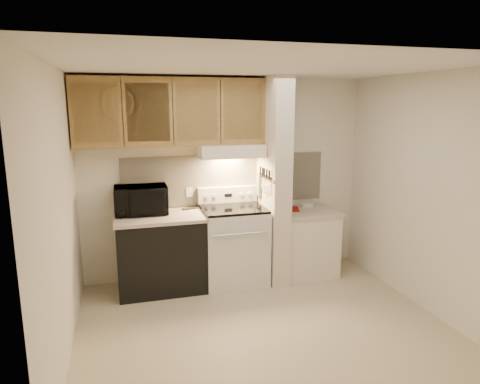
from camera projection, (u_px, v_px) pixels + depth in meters
name	position (u px, v px, depth m)	size (l,w,h in m)	color
floor	(263.00, 326.00, 4.27)	(3.60, 3.60, 0.00)	#C6B794
ceiling	(266.00, 67.00, 3.77)	(3.60, 3.60, 0.00)	white
wall_back	(226.00, 178.00, 5.43)	(3.60, 0.02, 2.50)	silver
wall_left	(59.00, 218.00, 3.54)	(0.02, 3.00, 2.50)	silver
wall_right	(426.00, 194.00, 4.49)	(0.02, 3.00, 2.50)	silver
backsplash	(227.00, 180.00, 5.43)	(2.60, 0.02, 0.63)	beige
range_body	(233.00, 246.00, 5.27)	(0.76, 0.65, 0.92)	silver
oven_window	(240.00, 251.00, 4.96)	(0.50, 0.01, 0.30)	black
oven_handle	(241.00, 234.00, 4.88)	(0.02, 0.02, 0.65)	silver
cooktop	(233.00, 209.00, 5.17)	(0.74, 0.64, 0.03)	black
range_backguard	(228.00, 194.00, 5.42)	(0.76, 0.08, 0.20)	silver
range_display	(228.00, 195.00, 5.38)	(0.10, 0.01, 0.04)	black
range_knob_left_outer	(207.00, 196.00, 5.30)	(0.05, 0.05, 0.02)	silver
range_knob_left_inner	(214.00, 196.00, 5.33)	(0.05, 0.05, 0.02)	silver
range_knob_right_inner	(242.00, 194.00, 5.42)	(0.05, 0.05, 0.02)	silver
range_knob_right_outer	(250.00, 194.00, 5.45)	(0.05, 0.05, 0.02)	silver
dishwasher_front	(161.00, 254.00, 5.05)	(1.00, 0.63, 0.87)	black
left_countertop	(160.00, 217.00, 4.96)	(1.04, 0.67, 0.04)	beige
spoon_rest	(190.00, 209.00, 5.24)	(0.20, 0.06, 0.01)	black
teal_jar	(144.00, 208.00, 5.11)	(0.08, 0.08, 0.09)	#1B5C61
outlet	(189.00, 192.00, 5.31)	(0.08, 0.01, 0.12)	white
microwave	(141.00, 200.00, 5.00)	(0.60, 0.41, 0.33)	black
partition_pillar	(273.00, 181.00, 5.24)	(0.22, 0.70, 2.50)	beige
pillar_trim	(265.00, 177.00, 5.20)	(0.01, 0.70, 0.04)	olive
knife_strip	(265.00, 176.00, 5.14)	(0.02, 0.42, 0.04)	black
knife_blade_a	(269.00, 187.00, 5.01)	(0.01, 0.04, 0.16)	silver
knife_handle_a	(269.00, 175.00, 4.97)	(0.02, 0.02, 0.10)	black
knife_blade_b	(267.00, 187.00, 5.08)	(0.01, 0.04, 0.18)	silver
knife_handle_b	(267.00, 173.00, 5.05)	(0.02, 0.02, 0.10)	black
knife_blade_c	(265.00, 186.00, 5.15)	(0.01, 0.04, 0.20)	silver
knife_handle_c	(264.00, 172.00, 5.14)	(0.02, 0.02, 0.10)	black
knife_blade_d	(262.00, 183.00, 5.24)	(0.01, 0.04, 0.16)	silver
knife_handle_d	(263.00, 172.00, 5.20)	(0.02, 0.02, 0.10)	black
knife_blade_e	(260.00, 183.00, 5.31)	(0.01, 0.04, 0.18)	silver
knife_handle_e	(260.00, 170.00, 5.28)	(0.02, 0.02, 0.10)	black
oven_mitt	(259.00, 185.00, 5.38)	(0.03, 0.11, 0.27)	gray
right_cab_base	(306.00, 243.00, 5.53)	(0.70, 0.60, 0.81)	white
right_countertop	(307.00, 212.00, 5.45)	(0.74, 0.64, 0.04)	beige
red_folder	(291.00, 209.00, 5.49)	(0.20, 0.27, 0.01)	maroon
white_box	(306.00, 205.00, 5.63)	(0.15, 0.10, 0.04)	white
range_hood	(230.00, 151.00, 5.15)	(0.78, 0.44, 0.15)	white
hood_lip	(235.00, 156.00, 4.96)	(0.78, 0.04, 0.06)	white
upper_cabinets	(171.00, 112.00, 4.92)	(2.18, 0.33, 0.77)	olive
cab_door_a	(96.00, 113.00, 4.55)	(0.46, 0.01, 0.63)	olive
cab_gap_a	(122.00, 113.00, 4.62)	(0.01, 0.01, 0.73)	black
cab_door_b	(148.00, 112.00, 4.69)	(0.46, 0.01, 0.63)	olive
cab_gap_b	(173.00, 112.00, 4.76)	(0.01, 0.01, 0.73)	black
cab_door_c	(197.00, 112.00, 4.84)	(0.46, 0.01, 0.63)	olive
cab_gap_c	(221.00, 112.00, 4.91)	(0.01, 0.01, 0.73)	black
cab_door_d	(243.00, 112.00, 4.98)	(0.46, 0.01, 0.63)	olive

